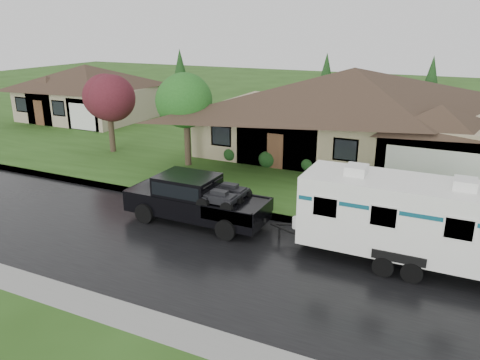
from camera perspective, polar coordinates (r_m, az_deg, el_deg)
name	(u,v)px	position (r m, az deg, el deg)	size (l,w,h in m)	color
ground	(223,232)	(19.89, -2.06, -6.30)	(140.00, 140.00, 0.00)	#294D18
road	(199,251)	(18.32, -4.99, -8.64)	(140.00, 8.00, 0.01)	black
curb	(246,212)	(21.71, 0.70, -3.87)	(140.00, 0.50, 0.15)	gray
lawn	(323,149)	(33.13, 10.08, 3.79)	(140.00, 26.00, 0.15)	#294D18
house_main	(356,103)	(30.79, 13.99, 9.11)	(19.44, 10.80, 6.90)	tan
house_far	(88,88)	(44.21, -18.08, 10.67)	(10.80, 8.64, 5.80)	tan
tree_left_green	(186,103)	(27.97, -6.58, 9.30)	(3.28, 3.28, 5.43)	#382B1E
tree_red	(109,97)	(32.09, -15.74, 9.69)	(3.17, 3.17, 5.25)	#382B1E
shrub_row	(330,166)	(27.18, 10.86, 1.74)	(13.60, 1.00, 1.00)	#143814
pickup_truck	(194,198)	(20.54, -5.66, -2.14)	(6.32, 2.40, 2.11)	black
travel_trailer	(407,216)	(17.65, 19.66, -4.20)	(7.80, 2.74, 3.50)	white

